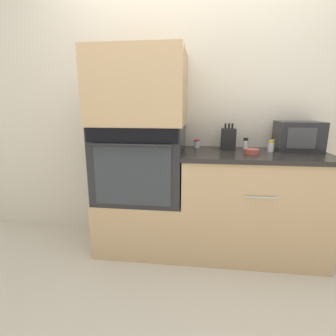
# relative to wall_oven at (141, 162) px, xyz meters

# --- Properties ---
(ground_plane) EXTENTS (12.00, 12.00, 0.00)m
(ground_plane) POSITION_rel_wall_oven_xyz_m (0.38, -0.30, -0.79)
(ground_plane) COLOR beige
(wall_back) EXTENTS (8.00, 0.05, 2.50)m
(wall_back) POSITION_rel_wall_oven_xyz_m (0.38, 0.33, 0.46)
(wall_back) COLOR beige
(wall_back) RESTS_ON ground_plane
(oven_cabinet_base) EXTENTS (0.75, 0.60, 0.47)m
(oven_cabinet_base) POSITION_rel_wall_oven_xyz_m (-0.00, 0.00, -0.55)
(oven_cabinet_base) COLOR tan
(oven_cabinet_base) RESTS_ON ground_plane
(wall_oven) EXTENTS (0.73, 0.64, 0.64)m
(wall_oven) POSITION_rel_wall_oven_xyz_m (0.00, 0.00, 0.00)
(wall_oven) COLOR black
(wall_oven) RESTS_ON oven_cabinet_base
(oven_cabinet_upper) EXTENTS (0.75, 0.60, 0.59)m
(oven_cabinet_upper) POSITION_rel_wall_oven_xyz_m (-0.00, 0.00, 0.61)
(oven_cabinet_upper) COLOR tan
(oven_cabinet_upper) RESTS_ON wall_oven
(counter_unit) EXTENTS (1.18, 0.63, 0.89)m
(counter_unit) POSITION_rel_wall_oven_xyz_m (0.95, 0.00, -0.34)
(counter_unit) COLOR tan
(counter_unit) RESTS_ON ground_plane
(microwave) EXTENTS (0.35, 0.28, 0.24)m
(microwave) POSITION_rel_wall_oven_xyz_m (1.32, 0.15, 0.23)
(microwave) COLOR #232326
(microwave) RESTS_ON counter_unit
(knife_block) EXTENTS (0.12, 0.13, 0.22)m
(knife_block) POSITION_rel_wall_oven_xyz_m (0.75, 0.16, 0.19)
(knife_block) COLOR black
(knife_block) RESTS_ON counter_unit
(bowl) EXTENTS (0.12, 0.12, 0.04)m
(bowl) POSITION_rel_wall_oven_xyz_m (0.92, -0.04, 0.12)
(bowl) COLOR #B24C42
(bowl) RESTS_ON counter_unit
(condiment_jar_near) EXTENTS (0.05, 0.05, 0.08)m
(condiment_jar_near) POSITION_rel_wall_oven_xyz_m (0.48, 0.20, 0.14)
(condiment_jar_near) COLOR silver
(condiment_jar_near) RESTS_ON counter_unit
(condiment_jar_mid) EXTENTS (0.05, 0.05, 0.10)m
(condiment_jar_mid) POSITION_rel_wall_oven_xyz_m (1.09, 0.07, 0.15)
(condiment_jar_mid) COLOR silver
(condiment_jar_mid) RESTS_ON counter_unit
(condiment_jar_far) EXTENTS (0.04, 0.04, 0.10)m
(condiment_jar_far) POSITION_rel_wall_oven_xyz_m (0.89, 0.14, 0.15)
(condiment_jar_far) COLOR silver
(condiment_jar_far) RESTS_ON counter_unit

